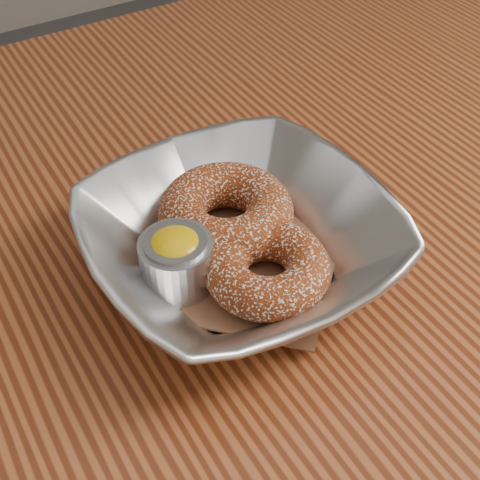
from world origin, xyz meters
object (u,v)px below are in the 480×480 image
ramekin (177,260)px  donut_back (226,212)px  serving_bowl (240,242)px  donut_front (267,268)px  table (307,261)px

ramekin → donut_back: bearing=27.0°
serving_bowl → ramekin: same height
serving_bowl → donut_front: (0.00, -0.03, -0.00)m
table → donut_back: 0.17m
donut_back → donut_front: (-0.00, -0.07, -0.00)m
table → donut_back: size_ratio=11.11×
donut_front → ramekin: (-0.06, 0.04, 0.01)m
donut_back → donut_front: 0.07m
table → donut_back: (-0.10, -0.02, 0.13)m
donut_back → serving_bowl: bearing=-102.1°
serving_bowl → ramekin: 0.05m
donut_back → donut_front: bearing=-93.4°
table → donut_back: donut_back is taller
donut_front → table: bearing=38.7°
serving_bowl → donut_front: bearing=-84.3°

